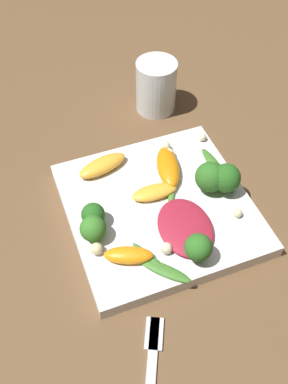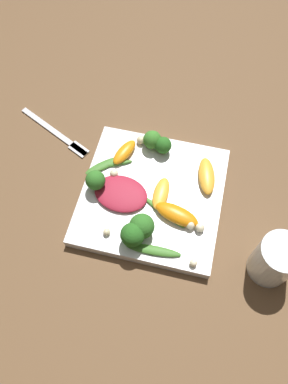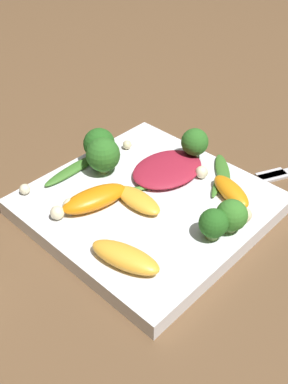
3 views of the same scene
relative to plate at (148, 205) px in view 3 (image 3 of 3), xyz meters
The scene contains 22 objects.
ground_plane 0.01m from the plate, ahead, with size 2.40×2.40×0.00m, color brown.
plate is the anchor object (origin of this frame).
radicchio_leaf_0 0.06m from the plate, 163.00° to the right, with size 0.10×0.08×0.01m.
orange_segment_0 0.11m from the plate, 30.80° to the left, with size 0.05×0.08×0.02m.
orange_segment_1 0.02m from the plate, ahead, with size 0.03×0.07×0.01m.
orange_segment_2 0.07m from the plate, 34.27° to the right, with size 0.08×0.05×0.02m.
orange_segment_3 0.10m from the plate, 134.94° to the left, with size 0.05×0.07×0.02m.
broccoli_floret_0 0.11m from the plate, 102.62° to the left, with size 0.03×0.03×0.04m.
broccoli_floret_1 0.10m from the plate, 96.51° to the right, with size 0.04×0.04×0.05m.
broccoli_floret_2 0.10m from the plate, 90.02° to the left, with size 0.03×0.03×0.04m.
broccoli_floret_3 0.08m from the plate, 86.56° to the right, with size 0.04×0.04×0.05m.
broccoli_floret_4 0.11m from the plate, behind, with size 0.04×0.04×0.04m.
arugula_sprig_0 0.10m from the plate, 153.96° to the left, with size 0.07×0.04×0.01m.
arugula_sprig_1 0.11m from the plate, 161.68° to the left, with size 0.06×0.06×0.01m.
arugula_sprig_2 0.11m from the plate, 75.61° to the right, with size 0.09×0.02×0.01m.
arugula_sprig_3 0.04m from the plate, 49.96° to the right, with size 0.09×0.05×0.01m.
macadamia_nut_0 0.15m from the plate, 49.79° to the right, with size 0.01×0.01×0.01m.
macadamia_nut_1 0.08m from the plate, 164.98° to the left, with size 0.02×0.02×0.02m.
macadamia_nut_2 0.11m from the plate, 121.71° to the right, with size 0.01×0.01×0.01m.
macadamia_nut_3 0.09m from the plate, 31.42° to the right, with size 0.02×0.02×0.02m.
macadamia_nut_4 0.11m from the plate, 113.52° to the left, with size 0.02×0.02×0.02m.
macadamia_nut_5 0.11m from the plate, 27.26° to the right, with size 0.02×0.02×0.02m.
Camera 3 is at (0.30, 0.28, 0.36)m, focal length 42.00 mm.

